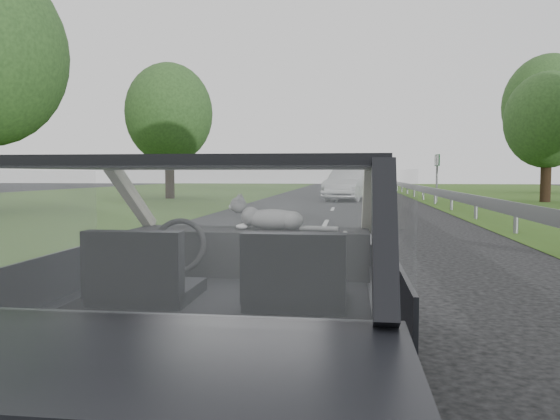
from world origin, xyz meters
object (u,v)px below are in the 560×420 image
(other_car, at_px, (348,185))
(subject_car, at_px, (230,289))
(highway_sign, at_px, (437,179))
(cat, at_px, (273,218))

(other_car, bearing_deg, subject_car, -79.45)
(other_car, relative_size, highway_sign, 2.11)
(cat, relative_size, other_car, 0.11)
(subject_car, relative_size, cat, 7.51)
(subject_car, height_order, cat, subject_car)
(cat, height_order, highway_sign, highway_sign)
(cat, bearing_deg, highway_sign, 84.78)
(other_car, bearing_deg, cat, -79.11)
(subject_car, distance_m, highway_sign, 24.02)
(subject_car, bearing_deg, highway_sign, 78.68)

